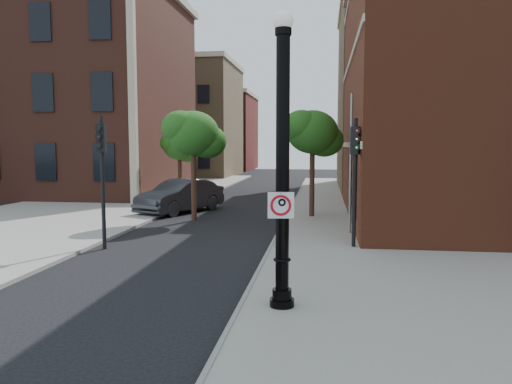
# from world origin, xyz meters

# --- Properties ---
(ground) EXTENTS (120.00, 120.00, 0.00)m
(ground) POSITION_xyz_m (0.00, 0.00, 0.00)
(ground) COLOR black
(ground) RESTS_ON ground
(sidewalk_right) EXTENTS (8.00, 60.00, 0.12)m
(sidewalk_right) POSITION_xyz_m (6.00, 10.00, 0.06)
(sidewalk_right) COLOR gray
(sidewalk_right) RESTS_ON ground
(sidewalk_left) EXTENTS (10.00, 50.00, 0.12)m
(sidewalk_left) POSITION_xyz_m (-9.00, 18.00, 0.06)
(sidewalk_left) COLOR gray
(sidewalk_left) RESTS_ON ground
(curb_edge) EXTENTS (0.10, 60.00, 0.14)m
(curb_edge) POSITION_xyz_m (2.05, 10.00, 0.07)
(curb_edge) COLOR gray
(curb_edge) RESTS_ON ground
(victorian_building) EXTENTS (18.60, 14.60, 17.95)m
(victorian_building) POSITION_xyz_m (-16.00, 23.97, 8.74)
(victorian_building) COLOR brown
(victorian_building) RESTS_ON ground
(bg_building_tan_a) EXTENTS (12.00, 12.00, 12.00)m
(bg_building_tan_a) POSITION_xyz_m (-12.00, 44.00, 6.00)
(bg_building_tan_a) COLOR olive
(bg_building_tan_a) RESTS_ON ground
(bg_building_red) EXTENTS (12.00, 12.00, 10.00)m
(bg_building_red) POSITION_xyz_m (-12.00, 58.00, 5.00)
(bg_building_red) COLOR maroon
(bg_building_red) RESTS_ON ground
(bg_building_tan_b) EXTENTS (22.00, 14.00, 14.00)m
(bg_building_tan_b) POSITION_xyz_m (16.00, 30.00, 7.00)
(bg_building_tan_b) COLOR olive
(bg_building_tan_b) RESTS_ON ground
(lamppost) EXTENTS (0.52, 0.52, 6.20)m
(lamppost) POSITION_xyz_m (2.93, -0.15, 2.86)
(lamppost) COLOR black
(lamppost) RESTS_ON ground
(no_parking_sign) EXTENTS (0.54, 0.10, 0.54)m
(no_parking_sign) POSITION_xyz_m (2.92, -0.31, 2.29)
(no_parking_sign) COLOR white
(no_parking_sign) RESTS_ON ground
(parked_car) EXTENTS (3.81, 5.49, 1.71)m
(parked_car) POSITION_xyz_m (-3.55, 14.48, 0.86)
(parked_car) COLOR #302F35
(parked_car) RESTS_ON ground
(traffic_signal_left) EXTENTS (0.32, 0.38, 4.47)m
(traffic_signal_left) POSITION_xyz_m (-3.54, 5.34, 3.01)
(traffic_signal_left) COLOR black
(traffic_signal_left) RESTS_ON ground
(traffic_signal_right) EXTENTS (0.35, 0.39, 4.38)m
(traffic_signal_right) POSITION_xyz_m (4.81, 6.34, 2.95)
(traffic_signal_right) COLOR black
(traffic_signal_right) RESTS_ON ground
(utility_pole) EXTENTS (0.11, 0.11, 5.45)m
(utility_pole) POSITION_xyz_m (4.80, 8.99, 2.73)
(utility_pole) COLOR #999999
(utility_pole) RESTS_ON ground
(street_tree_a) EXTENTS (2.80, 2.53, 5.04)m
(street_tree_a) POSITION_xyz_m (-2.11, 11.90, 3.98)
(street_tree_a) COLOR #352015
(street_tree_a) RESTS_ON ground
(street_tree_b) EXTENTS (2.35, 2.12, 4.23)m
(street_tree_b) POSITION_xyz_m (-5.06, 19.65, 3.32)
(street_tree_b) COLOR #352015
(street_tree_b) RESTS_ON ground
(street_tree_c) EXTENTS (2.84, 2.57, 5.12)m
(street_tree_c) POSITION_xyz_m (3.27, 13.33, 4.04)
(street_tree_c) COLOR #352015
(street_tree_c) RESTS_ON ground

